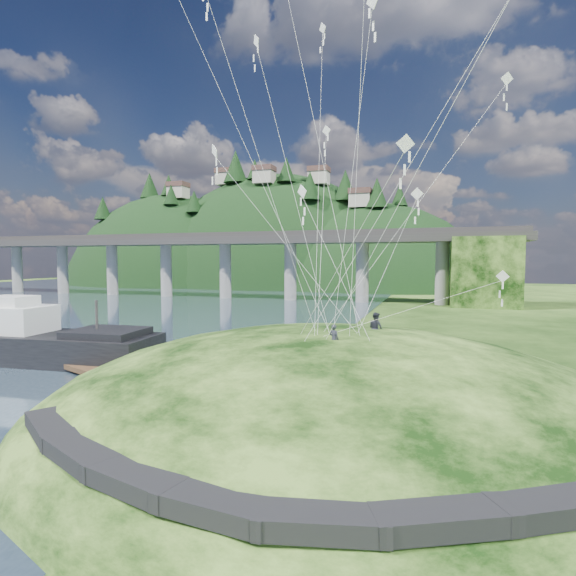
% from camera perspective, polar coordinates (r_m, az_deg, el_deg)
% --- Properties ---
extents(ground, '(320.00, 320.00, 0.00)m').
position_cam_1_polar(ground, '(27.27, -12.47, -15.47)').
color(ground, black).
rests_on(ground, ground).
extents(grass_hill, '(36.00, 32.00, 13.00)m').
position_cam_1_polar(grass_hill, '(26.78, 5.79, -19.20)').
color(grass_hill, black).
rests_on(grass_hill, ground).
extents(footpath, '(22.29, 5.84, 0.83)m').
position_cam_1_polar(footpath, '(15.27, -6.66, -22.90)').
color(footpath, black).
rests_on(footpath, ground).
extents(bridge, '(160.00, 11.00, 15.00)m').
position_cam_1_polar(bridge, '(100.37, -5.11, 4.13)').
color(bridge, '#2D2B2B').
rests_on(bridge, ground).
extents(far_ridge, '(153.00, 70.00, 94.50)m').
position_cam_1_polar(far_ridge, '(155.93, -3.28, -2.33)').
color(far_ridge, black).
rests_on(far_ridge, ground).
extents(work_barge, '(21.56, 7.58, 7.40)m').
position_cam_1_polar(work_barge, '(45.06, -29.39, -5.79)').
color(work_barge, black).
rests_on(work_barge, ground).
extents(wooden_dock, '(14.78, 7.49, 1.07)m').
position_cam_1_polar(wooden_dock, '(35.87, -21.42, -10.18)').
color(wooden_dock, '#3D2819').
rests_on(wooden_dock, ground).
extents(kite_flyers, '(2.43, 5.09, 1.88)m').
position_cam_1_polar(kite_flyers, '(25.61, 10.23, -3.30)').
color(kite_flyers, '#262833').
rests_on(kite_flyers, ground).
extents(kite_swarm, '(20.26, 16.67, 20.92)m').
position_cam_1_polar(kite_swarm, '(27.98, 9.19, 25.39)').
color(kite_swarm, white).
rests_on(kite_swarm, ground).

